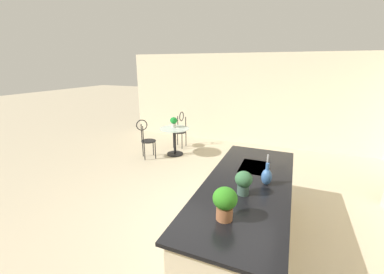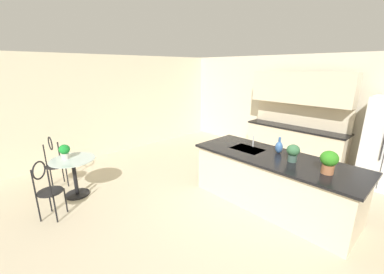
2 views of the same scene
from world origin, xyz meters
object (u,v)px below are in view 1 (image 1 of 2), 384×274
at_px(bistro_table, 175,139).
at_px(chair_by_island, 146,137).
at_px(potted_plant_on_table, 174,121).
at_px(potted_plant_counter_near, 244,181).
at_px(potted_plant_counter_far, 225,202).
at_px(vase_on_counter, 267,176).
at_px(chair_near_window, 180,128).

xyz_separation_m(bistro_table, chair_by_island, (0.51, -0.57, 0.13)).
height_order(potted_plant_on_table, potted_plant_counter_near, potted_plant_counter_near).
height_order(potted_plant_on_table, potted_plant_counter_far, potted_plant_counter_far).
relative_size(potted_plant_counter_near, vase_on_counter, 0.99).
bearing_deg(potted_plant_counter_far, bistro_table, -146.75).
distance_m(chair_by_island, vase_on_counter, 3.90).
relative_size(chair_by_island, potted_plant_counter_near, 3.65).
bearing_deg(potted_plant_counter_near, bistro_table, -141.38).
bearing_deg(potted_plant_on_table, bistro_table, 34.71).
xyz_separation_m(chair_near_window, potted_plant_counter_far, (4.27, 2.50, 0.54)).
bearing_deg(chair_near_window, potted_plant_on_table, 7.38).
relative_size(chair_by_island, vase_on_counter, 3.62).
bearing_deg(chair_near_window, chair_by_island, -18.95).
height_order(chair_near_window, potted_plant_counter_near, potted_plant_counter_near).
bearing_deg(potted_plant_on_table, chair_by_island, -37.78).
relative_size(potted_plant_on_table, potted_plant_counter_far, 0.81).
relative_size(chair_near_window, vase_on_counter, 3.62).
distance_m(potted_plant_counter_near, vase_on_counter, 0.42).
xyz_separation_m(chair_by_island, potted_plant_on_table, (-0.63, 0.49, 0.32)).
relative_size(bistro_table, potted_plant_on_table, 2.92).
bearing_deg(potted_plant_counter_near, chair_by_island, -130.09).
xyz_separation_m(potted_plant_counter_near, vase_on_counter, (-0.35, 0.22, -0.05)).
distance_m(chair_by_island, potted_plant_on_table, 0.86).
bearing_deg(potted_plant_counter_near, vase_on_counter, 147.55).
xyz_separation_m(chair_by_island, potted_plant_counter_far, (3.06, 2.91, 0.54)).
bearing_deg(bistro_table, potted_plant_on_table, -145.29).
distance_m(chair_by_island, potted_plant_counter_far, 4.26).
relative_size(bistro_table, potted_plant_counter_near, 2.81).
relative_size(chair_by_island, potted_plant_on_table, 3.81).
xyz_separation_m(potted_plant_on_table, vase_on_counter, (2.79, 2.72, 0.13)).
bearing_deg(bistro_table, potted_plant_counter_near, 38.62).
xyz_separation_m(bistro_table, vase_on_counter, (2.68, 2.64, 0.58)).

